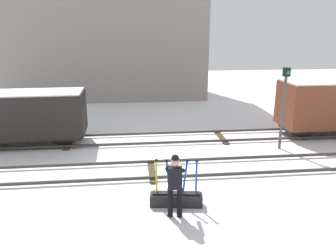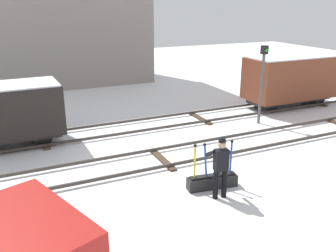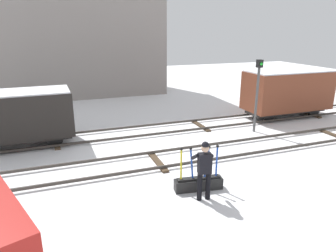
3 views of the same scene
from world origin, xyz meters
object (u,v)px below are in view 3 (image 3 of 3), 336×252
rail_worker (204,167)px  freight_car_mid_siding (287,91)px  switch_lever_frame (198,182)px  freight_car_far_end (11,116)px  signal_post (258,88)px

rail_worker → freight_car_mid_siding: 10.69m
switch_lever_frame → freight_car_far_end: bearing=142.0°
signal_post → rail_worker: bearing=-136.7°
freight_car_mid_siding → switch_lever_frame: bearing=-144.1°
freight_car_far_end → rail_worker: bearing=-50.8°
rail_worker → signal_post: 7.21m
switch_lever_frame → freight_car_mid_siding: size_ratio=0.32×
switch_lever_frame → signal_post: bearing=48.4°
switch_lever_frame → rail_worker: 0.98m
freight_car_far_end → freight_car_mid_siding: bearing=-1.6°
rail_worker → freight_car_mid_siding: size_ratio=0.38×
switch_lever_frame → signal_post: size_ratio=0.45×
signal_post → switch_lever_frame: bearing=-139.6°
signal_post → freight_car_mid_siding: 3.70m
freight_car_far_end → switch_lever_frame: bearing=-47.7°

